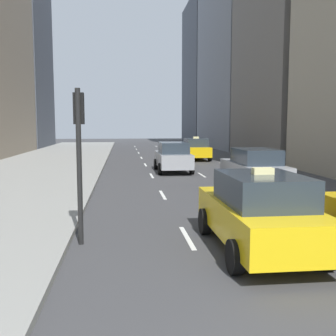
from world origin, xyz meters
The scene contains 8 objects.
sidewalk_left centered at (-7.00, 27.00, 0.07)m, with size 8.00×66.00×0.15m, color gray.
lane_markings centered at (2.60, 23.00, 0.01)m, with size 5.72×56.00×0.01m.
building_row_right centered at (12.00, 37.52, 13.74)m, with size 6.00×69.79×35.27m.
taxi_second centered at (4.00, 29.50, 0.88)m, with size 2.02×4.40×1.87m.
taxi_fourth centered at (1.20, 6.85, 0.88)m, with size 2.02×4.40×1.87m.
sedan_black_near centered at (1.20, 21.70, 0.90)m, with size 2.02×4.51×1.77m.
sedan_silver_behind centered at (4.00, 15.36, 0.89)m, with size 2.02×4.87×1.74m.
traffic_light_pole centered at (-2.75, 7.86, 2.41)m, with size 0.24×0.42×3.60m.
Camera 1 is at (-1.75, -1.34, 2.77)m, focal length 42.00 mm.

